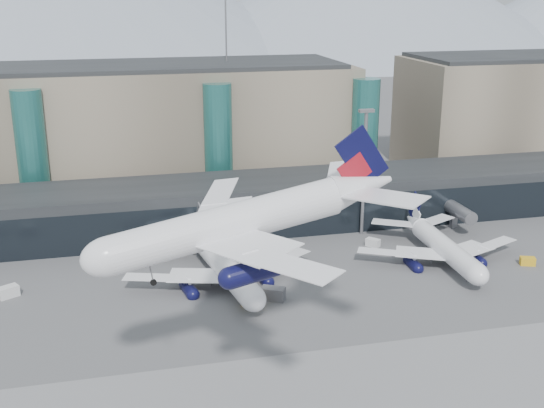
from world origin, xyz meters
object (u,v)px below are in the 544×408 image
at_px(jet_parked_right, 439,238).
at_px(veh_h, 252,299).
at_px(veh_g, 373,243).
at_px(hero_jet, 257,208).
at_px(veh_b, 114,260).
at_px(veh_a, 8,292).
at_px(jet_parked_mid, 220,255).
at_px(lightmast_mid, 364,165).
at_px(veh_c, 273,294).
at_px(veh_e, 528,261).

height_order(jet_parked_right, veh_h, jet_parked_right).
bearing_deg(veh_h, veh_g, -8.64).
height_order(hero_jet, veh_b, hero_jet).
bearing_deg(veh_a, jet_parked_mid, -31.27).
distance_m(lightmast_mid, veh_g, 15.45).
distance_m(veh_b, veh_h, 30.62).
height_order(veh_c, veh_g, veh_c).
distance_m(lightmast_mid, veh_b, 51.47).
bearing_deg(jet_parked_mid, veh_c, -154.82).
height_order(jet_parked_right, veh_e, jet_parked_right).
relative_size(jet_parked_mid, veh_e, 13.42).
xyz_separation_m(lightmast_mid, hero_jet, (-33.20, -52.91, 10.28)).
relative_size(veh_a, veh_c, 0.86).
distance_m(jet_parked_right, veh_b, 59.70).
distance_m(jet_parked_mid, veh_e, 55.61).
distance_m(jet_parked_right, veh_c, 35.53).
xyz_separation_m(hero_jet, veh_h, (4.74, 26.26, -23.79)).
height_order(lightmast_mid, veh_c, lightmast_mid).
bearing_deg(lightmast_mid, veh_h, -136.88).
bearing_deg(hero_jet, veh_e, 22.21).
relative_size(veh_b, veh_e, 0.96).
bearing_deg(veh_b, jet_parked_right, -79.79).
distance_m(jet_parked_mid, veh_g, 32.57).
xyz_separation_m(lightmast_mid, veh_h, (-28.46, -26.65, -13.51)).
bearing_deg(veh_a, veh_e, -34.89).
height_order(hero_jet, veh_g, hero_jet).
xyz_separation_m(veh_b, veh_g, (49.05, -2.86, 0.03)).
bearing_deg(lightmast_mid, veh_a, -167.48).
relative_size(jet_parked_right, veh_a, 10.24).
height_order(jet_parked_mid, veh_e, jet_parked_mid).
distance_m(hero_jet, veh_g, 61.15).
relative_size(veh_e, veh_h, 0.80).
bearing_deg(veh_a, veh_g, -23.39).
bearing_deg(jet_parked_right, veh_b, 81.00).
height_order(veh_a, veh_b, veh_a).
distance_m(veh_a, veh_b, 19.93).
height_order(lightmast_mid, veh_g, lightmast_mid).
bearing_deg(veh_h, veh_e, -38.85).
bearing_deg(veh_c, lightmast_mid, 74.25).
bearing_deg(jet_parked_right, veh_g, 50.20).
height_order(veh_b, veh_g, veh_g).
bearing_deg(veh_e, jet_parked_right, 174.66).
bearing_deg(veh_g, veh_a, -124.27).
bearing_deg(veh_c, jet_parked_mid, 151.88).
distance_m(lightmast_mid, veh_c, 38.22).
height_order(veh_a, veh_c, veh_c).
bearing_deg(veh_g, veh_c, -93.53).
relative_size(lightmast_mid, veh_h, 7.81).
distance_m(hero_jet, jet_parked_right, 60.04).
distance_m(jet_parked_right, veh_h, 39.25).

